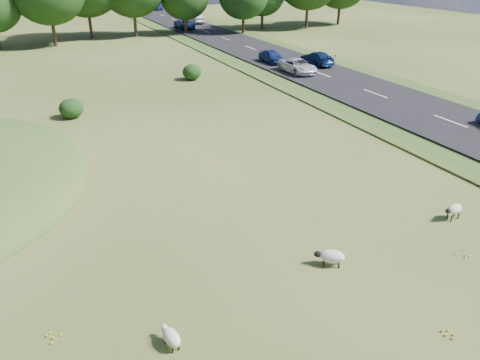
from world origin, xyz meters
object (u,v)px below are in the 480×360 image
object	(u,v)px
car_7	(317,58)
car_6	(298,66)
sheep_1	(454,209)
sheep_2	(171,337)
car_2	(185,24)
car_4	(196,19)
car_3	(272,56)
sheep_0	(331,256)
car_1	(156,6)

from	to	relation	value
car_7	car_6	bearing A→B (deg)	32.17
sheep_1	sheep_2	size ratio (longest dim) A/B	1.02
sheep_2	car_6	world-z (taller)	car_6
sheep_2	car_2	distance (m)	67.70
car_4	sheep_2	bearing A→B (deg)	69.68
sheep_1	car_3	xyz separation A→B (m)	(8.32, 32.65, 0.40)
sheep_1	car_4	size ratio (longest dim) A/B	0.22
car_2	car_4	world-z (taller)	car_4
sheep_1	car_2	distance (m)	62.57
sheep_2	car_6	bearing A→B (deg)	-47.60
car_6	car_2	bearing A→B (deg)	90.00
sheep_0	car_7	world-z (taller)	car_7
sheep_1	car_2	bearing A→B (deg)	-104.51
sheep_0	car_1	world-z (taller)	car_1
sheep_1	car_2	size ratio (longest dim) A/B	0.21
sheep_2	car_7	bearing A→B (deg)	-49.86
sheep_0	car_7	size ratio (longest dim) A/B	0.25
sheep_1	car_7	xyz separation A→B (m)	(12.12, 29.65, 0.41)
car_4	car_6	xyz separation A→B (m)	(-3.80, -40.22, -0.10)
car_3	car_1	bearing A→B (deg)	86.39
car_7	car_1	bearing A→B (deg)	-90.00
sheep_2	car_3	size ratio (longest dim) A/B	0.26
sheep_2	car_6	size ratio (longest dim) A/B	0.21
sheep_1	car_1	world-z (taller)	car_1
sheep_0	car_4	bearing A→B (deg)	-72.17
car_6	car_4	bearing A→B (deg)	84.60
car_2	sheep_1	bearing A→B (deg)	-97.64
car_1	car_3	size ratio (longest dim) A/B	1.28
car_4	sheep_1	bearing A→B (deg)	79.82
sheep_0	car_4	distance (m)	70.71
car_1	car_7	world-z (taller)	car_1
car_2	car_6	xyz separation A→B (m)	(0.00, -34.76, -0.02)
car_2	car_4	size ratio (longest dim) A/B	1.07
car_1	car_6	distance (m)	65.66
sheep_2	car_2	world-z (taller)	car_2
car_1	sheep_0	bearing A→B (deg)	78.47
car_4	sheep_0	bearing A→B (deg)	74.36
car_3	car_7	xyz separation A→B (m)	(3.80, -3.01, 0.01)
sheep_0	sheep_1	size ratio (longest dim) A/B	1.12
sheep_1	sheep_2	xyz separation A→B (m)	(-13.62, -2.03, -0.15)
sheep_2	sheep_0	bearing A→B (deg)	-88.84
sheep_1	car_4	bearing A→B (deg)	-107.06
sheep_2	car_6	distance (m)	36.60
car_2	car_3	xyz separation A→B (m)	(0.00, -29.36, -0.03)
car_1	car_7	xyz separation A→B (m)	(0.00, -63.16, -0.05)
sheep_0	sheep_2	xyz separation A→B (m)	(-6.69, -1.41, -0.06)
car_3	car_7	distance (m)	4.84
sheep_1	car_6	size ratio (longest dim) A/B	0.22
car_1	car_2	size ratio (longest dim) A/B	1.00
car_4	car_6	world-z (taller)	car_4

